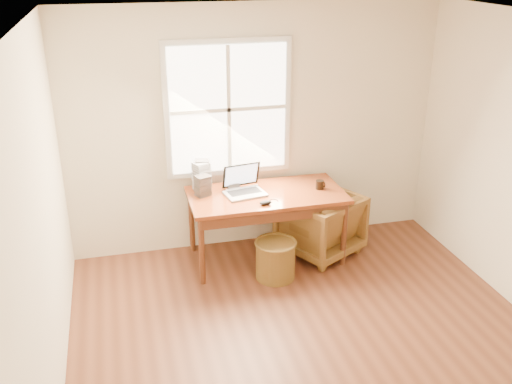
# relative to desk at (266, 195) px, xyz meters

# --- Properties ---
(room_shell) EXTENTS (4.04, 4.54, 2.64)m
(room_shell) POSITION_rel_desk_xyz_m (-0.02, -1.64, 0.59)
(room_shell) COLOR brown
(room_shell) RESTS_ON ground
(desk) EXTENTS (1.60, 0.80, 0.04)m
(desk) POSITION_rel_desk_xyz_m (0.00, 0.00, 0.00)
(desk) COLOR brown
(desk) RESTS_ON room_shell
(armchair) EXTENTS (1.00, 1.00, 0.68)m
(armchair) POSITION_rel_desk_xyz_m (0.59, -0.02, -0.39)
(armchair) COLOR brown
(armchair) RESTS_ON room_shell
(wicker_stool) EXTENTS (0.48, 0.48, 0.39)m
(wicker_stool) POSITION_rel_desk_xyz_m (-0.02, -0.41, -0.53)
(wicker_stool) COLOR brown
(wicker_stool) RESTS_ON room_shell
(laptop) EXTENTS (0.47, 0.49, 0.31)m
(laptop) POSITION_rel_desk_xyz_m (-0.22, 0.01, 0.17)
(laptop) COLOR #BBBCC3
(laptop) RESTS_ON desk
(mouse) EXTENTS (0.12, 0.07, 0.04)m
(mouse) POSITION_rel_desk_xyz_m (-0.08, -0.27, 0.04)
(mouse) COLOR black
(mouse) RESTS_ON desk
(coffee_mug) EXTENTS (0.11, 0.11, 0.09)m
(coffee_mug) POSITION_rel_desk_xyz_m (0.57, -0.03, 0.07)
(coffee_mug) COLOR black
(coffee_mug) RESTS_ON desk
(cd_stack_a) EXTENTS (0.19, 0.19, 0.30)m
(cd_stack_a) POSITION_rel_desk_xyz_m (-0.63, 0.26, 0.17)
(cd_stack_a) COLOR silver
(cd_stack_a) RESTS_ON desk
(cd_stack_b) EXTENTS (0.17, 0.16, 0.21)m
(cd_stack_b) POSITION_rel_desk_xyz_m (-0.64, 0.11, 0.13)
(cd_stack_b) COLOR #232428
(cd_stack_b) RESTS_ON desk
(cd_stack_c) EXTENTS (0.16, 0.14, 0.31)m
(cd_stack_c) POSITION_rel_desk_xyz_m (-0.61, 0.30, 0.18)
(cd_stack_c) COLOR gray
(cd_stack_c) RESTS_ON desk
(cd_stack_d) EXTENTS (0.15, 0.14, 0.16)m
(cd_stack_d) POSITION_rel_desk_xyz_m (-0.31, 0.25, 0.10)
(cd_stack_d) COLOR silver
(cd_stack_d) RESTS_ON desk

